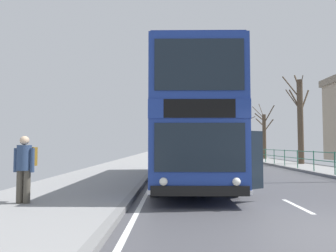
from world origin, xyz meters
The scene contains 7 objects.
ground centered at (-0.72, 0.00, 0.04)m, with size 15.80×140.00×0.20m.
double_decker_bus_main centered at (-2.48, 7.63, 2.30)m, with size 3.19×11.33×4.40m.
pedestrian_railing_far_kerb centered at (4.45, 16.59, 0.88)m, with size 0.05×32.13×1.09m.
pedestrian_companion centered at (-6.72, 2.15, 1.08)m, with size 0.55×0.56×1.62m.
bare_tree_far_00 centered at (6.31, 28.09, 2.67)m, with size 1.99×1.94×5.82m.
bare_tree_far_01 centered at (5.78, 35.80, 3.43)m, with size 3.23×2.02×6.59m.
bare_tree_far_02 centered at (6.44, 18.90, 3.50)m, with size 2.01×1.98×6.93m.
Camera 1 is at (-3.15, -5.83, 1.54)m, focal length 35.25 mm.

